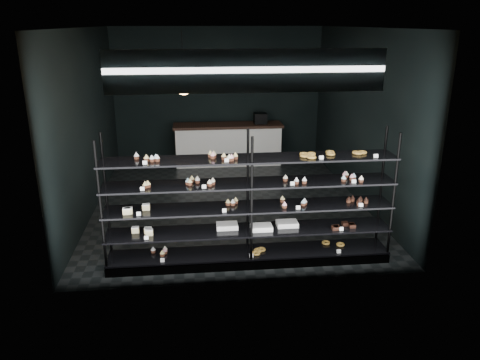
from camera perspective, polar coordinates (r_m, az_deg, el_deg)
The scene contains 5 objects.
room at distance 8.62m, azimuth -1.48°, elevation 7.41°, with size 5.01×6.01×3.20m.
display_shelf at distance 6.59m, azimuth 0.97°, elevation -5.11°, with size 4.00×0.50×1.91m.
signage at distance 5.57m, azimuth 0.89°, elevation 13.14°, with size 3.30×0.05×0.50m.
pendant_lamp at distance 6.94m, azimuth -6.91°, elevation 11.63°, with size 0.33×0.33×0.89m.
service_counter at distance 11.31m, azimuth -1.41°, elevation 4.46°, with size 2.59×0.65×1.23m.
Camera 1 is at (-0.66, -8.43, 3.29)m, focal length 35.00 mm.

